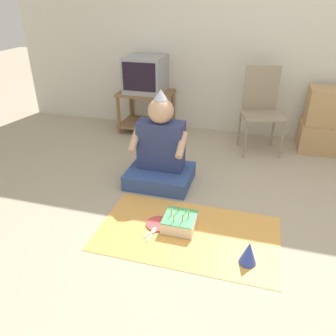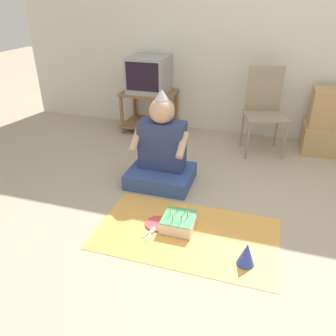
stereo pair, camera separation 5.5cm
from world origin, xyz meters
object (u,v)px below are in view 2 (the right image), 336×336
at_px(folding_chair, 265,105).
at_px(cardboard_box_stack, 331,124).
at_px(person_seated, 161,154).
at_px(paper_plate, 157,224).
at_px(tv, 149,74).
at_px(party_hat_blue, 247,254).
at_px(birthday_cake, 179,222).

xyz_separation_m(folding_chair, cardboard_box_stack, (0.73, 0.18, -0.20)).
height_order(person_seated, paper_plate, person_seated).
distance_m(person_seated, paper_plate, 0.73).
height_order(tv, paper_plate, tv).
xyz_separation_m(tv, party_hat_blue, (1.43, -2.11, -0.63)).
bearing_deg(folding_chair, birthday_cake, -106.61).
bearing_deg(folding_chair, person_seated, -129.30).
height_order(tv, party_hat_blue, tv).
bearing_deg(birthday_cake, tv, 115.81).
height_order(folding_chair, paper_plate, folding_chair).
bearing_deg(tv, paper_plate, -68.59).
relative_size(folding_chair, birthday_cake, 3.80).
relative_size(folding_chair, party_hat_blue, 5.46).
height_order(tv, cardboard_box_stack, tv).
distance_m(tv, person_seated, 1.42).
bearing_deg(paper_plate, person_seated, 105.24).
bearing_deg(party_hat_blue, cardboard_box_stack, 71.32).
xyz_separation_m(birthday_cake, paper_plate, (-0.17, -0.01, -0.05)).
distance_m(birthday_cake, party_hat_blue, 0.58).
xyz_separation_m(tv, paper_plate, (0.74, -1.88, -0.71)).
relative_size(person_seated, paper_plate, 4.59).
xyz_separation_m(cardboard_box_stack, birthday_cake, (-1.23, -1.85, -0.26)).
bearing_deg(cardboard_box_stack, party_hat_blue, -108.68).
distance_m(cardboard_box_stack, paper_plate, 2.35).
distance_m(tv, folding_chair, 1.43).
height_order(party_hat_blue, paper_plate, party_hat_blue).
relative_size(folding_chair, cardboard_box_stack, 1.31).
bearing_deg(cardboard_box_stack, tv, 179.53).
bearing_deg(folding_chair, cardboard_box_stack, 13.75).
relative_size(cardboard_box_stack, party_hat_blue, 4.18).
bearing_deg(person_seated, paper_plate, -74.76).
bearing_deg(person_seated, cardboard_box_stack, 37.53).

